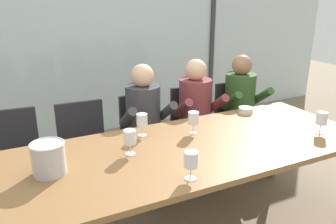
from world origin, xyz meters
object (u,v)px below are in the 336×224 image
Objects in this scene: person_charcoal_jacket at (146,121)px; chair_near_curtain at (14,155)px; chair_right_of_center at (193,124)px; tasting_bowl at (246,110)px; dining_table at (190,154)px; wine_glass_by_left_taster at (142,121)px; chair_near_window_right at (236,117)px; wine_glass_near_bucket at (130,138)px; chair_left_of_center at (84,145)px; wine_glass_by_right_taster at (322,119)px; ice_bucket_primary at (49,158)px; wine_glass_spare_empty at (191,161)px; person_maroon_top at (198,112)px; chair_center at (145,133)px; wine_glass_center_pour at (193,119)px; person_olive_shirt at (243,105)px.

chair_near_curtain is at bearing 172.15° from person_charcoal_jacket.
chair_right_of_center reaches higher than tasting_bowl.
wine_glass_by_left_taster is at bearing 124.32° from dining_table.
chair_near_window_right is 1.78m from wine_glass_near_bucket.
chair_left_of_center is 5.13× the size of wine_glass_by_right_taster.
chair_near_window_right is at bearing 28.66° from wine_glass_near_bucket.
ice_bucket_primary is 1.18× the size of wine_glass_spare_empty.
chair_near_window_right is 0.74× the size of person_maroon_top.
tasting_bowl is (0.79, -0.51, 0.27)m from chair_center.
chair_left_of_center reaches higher than dining_table.
wine_glass_by_left_taster is 0.39m from wine_glass_center_pour.
chair_near_window_right is 0.74× the size of person_olive_shirt.
person_charcoal_jacket reaches higher than wine_glass_spare_empty.
chair_center reaches higher than dining_table.
wine_glass_spare_empty is at bearing -30.68° from ice_bucket_primary.
wine_glass_by_right_taster reaches higher than chair_left_of_center.
wine_glass_center_pour reaches higher than chair_center.
chair_near_curtain is at bearing 164.22° from tasting_bowl.
person_charcoal_jacket is at bearing 155.15° from tasting_bowl.
person_maroon_top is at bearing -4.72° from chair_left_of_center.
person_olive_shirt is at bearing 35.63° from dining_table.
chair_right_of_center is at bearing 30.45° from ice_bucket_primary.
dining_table is at bearing -120.88° from person_maroon_top.
wine_glass_spare_empty is (-1.24, -0.15, -0.00)m from wine_glass_by_right_taster.
chair_center is at bearing 147.27° from tasting_bowl.
wine_glass_near_bucket is (-1.00, -0.86, 0.37)m from chair_right_of_center.
chair_near_curtain is at bearing 128.53° from wine_glass_near_bucket.
person_charcoal_jacket reaches higher than wine_glass_center_pour.
chair_right_of_center is at bearing 2.52° from chair_left_of_center.
person_charcoal_jacket is 0.64m from wine_glass_center_pour.
ice_bucket_primary is at bearing -157.20° from chair_near_window_right.
ice_bucket_primary is at bearing -142.14° from chair_right_of_center.
dining_table is 0.49m from wine_glass_spare_empty.
chair_near_curtain is 5.13× the size of wine_glass_center_pour.
chair_left_of_center is 0.59m from chair_center.
wine_glass_center_pour is at bearing -19.58° from wine_glass_by_left_taster.
chair_near_window_right is 5.13× the size of wine_glass_by_right_taster.
tasting_bowl is at bearing -50.75° from person_maroon_top.
person_maroon_top is (0.55, 0.79, -0.01)m from dining_table.
wine_glass_spare_empty is (0.20, -0.46, 0.00)m from wine_glass_near_bucket.
wine_glass_spare_empty is at bearing -119.13° from person_maroon_top.
ice_bucket_primary is at bearing 149.32° from wine_glass_spare_empty.
wine_glass_by_right_taster is (1.25, -0.57, 0.00)m from wine_glass_by_left_taster.
chair_near_window_right is 0.60m from person_maroon_top.
chair_center is 1.09m from person_olive_shirt.
person_maroon_top is 0.55m from person_olive_shirt.
wine_glass_near_bucket and wine_glass_center_pour have the same top height.
tasting_bowl is (-0.28, -0.38, 0.10)m from person_olive_shirt.
person_maroon_top is 5.90× the size of ice_bucket_primary.
wine_glass_near_bucket is at bearing 113.37° from wine_glass_spare_empty.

